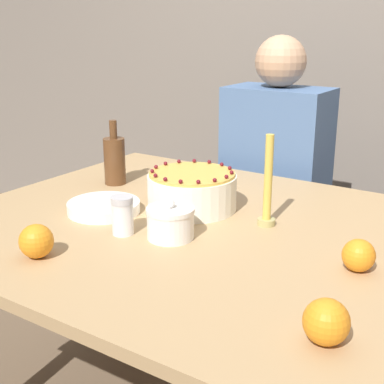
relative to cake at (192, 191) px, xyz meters
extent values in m
cube|color=slate|center=(0.07, 1.30, 0.48)|extent=(8.00, 0.05, 2.60)
cube|color=tan|center=(0.07, -0.10, -0.07)|extent=(1.35, 1.13, 0.03)
cylinder|color=tan|center=(-0.54, 0.41, -0.45)|extent=(0.07, 0.07, 0.73)
cylinder|color=white|center=(0.00, 0.00, 0.00)|extent=(0.27, 0.27, 0.10)
cylinder|color=gold|center=(0.00, 0.00, 0.05)|extent=(0.26, 0.26, 0.01)
sphere|color=maroon|center=(0.12, 0.00, 0.06)|extent=(0.01, 0.01, 0.01)
sphere|color=maroon|center=(0.11, 0.05, 0.06)|extent=(0.01, 0.01, 0.01)
sphere|color=maroon|center=(0.08, 0.09, 0.06)|extent=(0.01, 0.01, 0.01)
sphere|color=maroon|center=(0.04, 0.11, 0.06)|extent=(0.01, 0.01, 0.01)
sphere|color=maroon|center=(-0.01, 0.12, 0.06)|extent=(0.01, 0.01, 0.01)
sphere|color=maroon|center=(-0.06, 0.10, 0.06)|extent=(0.01, 0.01, 0.01)
sphere|color=maroon|center=(-0.09, 0.07, 0.06)|extent=(0.01, 0.01, 0.01)
sphere|color=maroon|center=(-0.11, 0.02, 0.06)|extent=(0.01, 0.01, 0.01)
sphere|color=maroon|center=(-0.11, -0.02, 0.06)|extent=(0.01, 0.01, 0.01)
sphere|color=maroon|center=(-0.09, -0.07, 0.06)|extent=(0.01, 0.01, 0.01)
sphere|color=maroon|center=(-0.06, -0.10, 0.06)|extent=(0.01, 0.01, 0.01)
sphere|color=maroon|center=(-0.01, -0.12, 0.06)|extent=(0.01, 0.01, 0.01)
sphere|color=maroon|center=(0.04, -0.11, 0.06)|extent=(0.01, 0.01, 0.01)
sphere|color=maroon|center=(0.08, -0.09, 0.06)|extent=(0.01, 0.01, 0.01)
sphere|color=maroon|center=(0.11, -0.05, 0.06)|extent=(0.01, 0.01, 0.01)
cylinder|color=white|center=(0.08, -0.22, -0.02)|extent=(0.12, 0.12, 0.07)
cylinder|color=white|center=(0.08, -0.22, 0.02)|extent=(0.13, 0.13, 0.01)
sphere|color=white|center=(0.08, -0.22, 0.04)|extent=(0.02, 0.02, 0.02)
cylinder|color=white|center=(-0.04, -0.27, -0.01)|extent=(0.06, 0.06, 0.09)
cylinder|color=silver|center=(-0.04, -0.27, 0.04)|extent=(0.06, 0.06, 0.02)
cylinder|color=white|center=(-0.20, -0.17, -0.05)|extent=(0.21, 0.21, 0.01)
cylinder|color=white|center=(-0.20, -0.17, -0.04)|extent=(0.21, 0.21, 0.01)
cylinder|color=white|center=(-0.20, -0.17, -0.04)|extent=(0.21, 0.21, 0.01)
cylinder|color=white|center=(-0.20, -0.17, -0.03)|extent=(0.21, 0.21, 0.01)
cylinder|color=tan|center=(0.25, 0.00, -0.05)|extent=(0.05, 0.05, 0.02)
cylinder|color=gold|center=(0.25, 0.00, 0.08)|extent=(0.02, 0.02, 0.24)
cylinder|color=brown|center=(-0.37, 0.07, 0.02)|extent=(0.07, 0.07, 0.16)
cylinder|color=brown|center=(-0.37, 0.07, 0.13)|extent=(0.03, 0.03, 0.06)
sphere|color=orange|center=(0.54, -0.14, -0.02)|extent=(0.08, 0.08, 0.08)
sphere|color=orange|center=(-0.12, -0.49, -0.01)|extent=(0.08, 0.08, 0.08)
sphere|color=orange|center=(0.58, -0.46, -0.01)|extent=(0.08, 0.08, 0.08)
cube|color=#2D2D38|center=(-0.03, 0.67, -0.60)|extent=(0.34, 0.34, 0.45)
cube|color=#4C6B99|center=(-0.03, 0.67, -0.07)|extent=(0.40, 0.24, 0.61)
sphere|color=tan|center=(-0.03, 0.67, 0.34)|extent=(0.20, 0.20, 0.20)
camera|label=1|loc=(0.84, -1.27, 0.48)|focal=50.00mm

